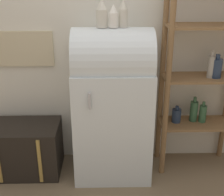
{
  "coord_description": "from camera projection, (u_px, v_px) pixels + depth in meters",
  "views": [
    {
      "loc": [
        -0.06,
        -2.32,
        1.84
      ],
      "look_at": [
        -0.0,
        0.27,
        0.77
      ],
      "focal_mm": 50.0,
      "sensor_mm": 36.0,
      "label": 1
    }
  ],
  "objects": [
    {
      "name": "vase_right",
      "position": [
        123.0,
        14.0,
        2.53
      ],
      "size": [
        0.07,
        0.07,
        0.23
      ],
      "color": "beige",
      "rests_on": "refrigerator"
    },
    {
      "name": "vase_left",
      "position": [
        102.0,
        15.0,
        2.52
      ],
      "size": [
        0.09,
        0.09,
        0.22
      ],
      "color": "beige",
      "rests_on": "refrigerator"
    },
    {
      "name": "refrigerator",
      "position": [
        113.0,
        103.0,
        2.82
      ],
      "size": [
        0.7,
        0.59,
        1.4
      ],
      "color": "silver",
      "rests_on": "ground_plane"
    },
    {
      "name": "shelf_unit",
      "position": [
        202.0,
        69.0,
        2.81
      ],
      "size": [
        0.72,
        0.33,
        1.87
      ],
      "color": "olive",
      "rests_on": "ground_plane"
    },
    {
      "name": "vase_center",
      "position": [
        113.0,
        17.0,
        2.52
      ],
      "size": [
        0.07,
        0.07,
        0.19
      ],
      "color": "white",
      "rests_on": "refrigerator"
    },
    {
      "name": "suitcase_trunk",
      "position": [
        25.0,
        148.0,
        3.0
      ],
      "size": [
        0.67,
        0.45,
        0.49
      ],
      "color": "black",
      "rests_on": "ground_plane"
    },
    {
      "name": "ground_plane",
      "position": [
        113.0,
        187.0,
        2.84
      ],
      "size": [
        12.0,
        12.0,
        0.0
      ],
      "primitive_type": "plane",
      "color": "#7A664C"
    },
    {
      "name": "wall_back",
      "position": [
        111.0,
        27.0,
        2.86
      ],
      "size": [
        7.0,
        0.09,
        2.7
      ],
      "color": "silver",
      "rests_on": "ground_plane"
    }
  ]
}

